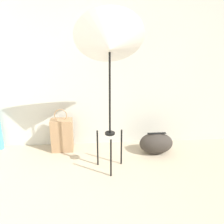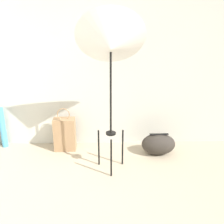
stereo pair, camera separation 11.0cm
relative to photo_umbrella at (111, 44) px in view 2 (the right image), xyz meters
name	(u,v)px [view 2 (the right image)]	position (x,y,z in m)	size (l,w,h in m)	color
wall_back	(108,51)	(-0.03, 0.70, -0.16)	(8.00, 0.05, 2.60)	beige
photo_umbrella	(111,44)	(0.00, 0.00, 0.00)	(0.75, 0.60, 1.82)	black
tote_bag	(65,134)	(-0.61, 0.49, -1.23)	(0.28, 0.17, 0.60)	#9E7A56
duffel_bag	(158,144)	(0.63, 0.33, -1.32)	(0.44, 0.28, 0.29)	#332D28
paper_roll	(3,128)	(-1.47, 0.59, -1.17)	(0.08, 0.08, 0.58)	#4CA3D1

